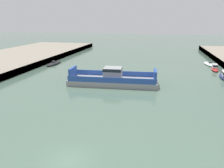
{
  "coord_description": "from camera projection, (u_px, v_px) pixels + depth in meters",
  "views": [
    {
      "loc": [
        7.83,
        -16.74,
        12.83
      ],
      "look_at": [
        0.0,
        19.6,
        2.0
      ],
      "focal_mm": 35.35,
      "sensor_mm": 36.0,
      "label": 1
    }
  ],
  "objects": [
    {
      "name": "moored_boat_mid_right",
      "position": [
        54.0,
        63.0,
        66.08
      ],
      "size": [
        2.65,
        8.27,
        1.1
      ],
      "color": "black",
      "rests_on": "ground"
    },
    {
      "name": "moored_boat_far_right",
      "position": [
        210.0,
        64.0,
        65.13
      ],
      "size": [
        3.67,
        7.93,
        1.01
      ],
      "color": "white",
      "rests_on": "ground"
    },
    {
      "name": "ground_plane",
      "position": [
        69.0,
        161.0,
        20.89
      ],
      "size": [
        400.0,
        400.0,
        0.0
      ],
      "primitive_type": "plane",
      "color": "#4C6656"
    },
    {
      "name": "moored_boat_upstream_b",
      "position": [
        215.0,
        68.0,
        58.11
      ],
      "size": [
        1.97,
        5.42,
        1.63
      ],
      "color": "red",
      "rests_on": "ground"
    },
    {
      "name": "chain_ferry",
      "position": [
        113.0,
        79.0,
        45.36
      ],
      "size": [
        18.36,
        6.94,
        3.55
      ],
      "color": "#939399",
      "rests_on": "ground"
    }
  ]
}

